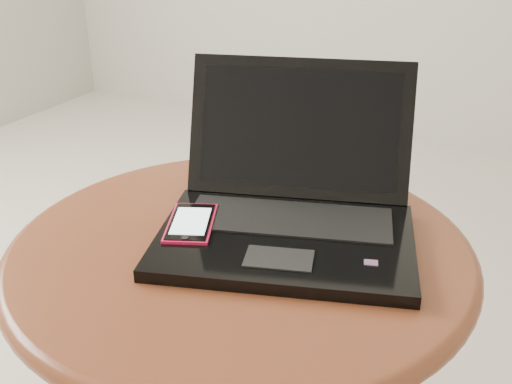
% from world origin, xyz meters
% --- Properties ---
extents(table, '(0.69, 0.69, 0.55)m').
position_xyz_m(table, '(-0.00, -0.02, 0.43)').
color(table, '#4E290F').
rests_on(table, ground).
extents(laptop, '(0.45, 0.43, 0.23)m').
position_xyz_m(laptop, '(0.05, 0.04, 0.59)').
color(laptop, black).
rests_on(laptop, table).
extents(phone_black, '(0.09, 0.13, 0.01)m').
position_xyz_m(phone_black, '(-0.07, -0.01, 0.55)').
color(phone_black, black).
rests_on(phone_black, table).
extents(phone_pink, '(0.11, 0.14, 0.01)m').
position_xyz_m(phone_pink, '(-0.08, -0.04, 0.57)').
color(phone_pink, '#E41644').
rests_on(phone_pink, phone_black).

